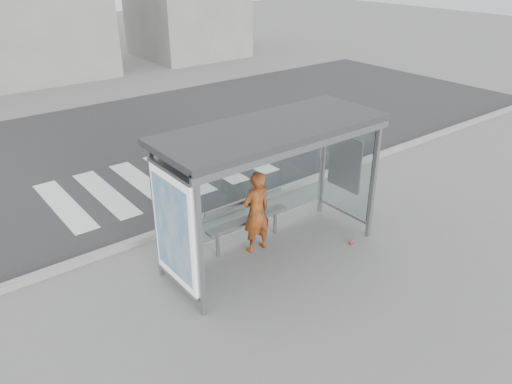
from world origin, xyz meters
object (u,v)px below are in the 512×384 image
at_px(bus_shelter, 254,164).
at_px(person, 256,212).
at_px(bench, 247,219).
at_px(soda_can, 352,242).

bearing_deg(bus_shelter, person, 45.73).
height_order(bench, soda_can, bench).
relative_size(person, bench, 0.91).
bearing_deg(person, soda_can, 148.44).
distance_m(bus_shelter, soda_can, 2.82).
xyz_separation_m(bus_shelter, soda_can, (1.89, -0.78, -1.95)).
height_order(bus_shelter, soda_can, bus_shelter).
xyz_separation_m(person, bench, (-0.02, 0.27, -0.27)).
bearing_deg(person, bench, -85.10).
height_order(person, soda_can, person).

